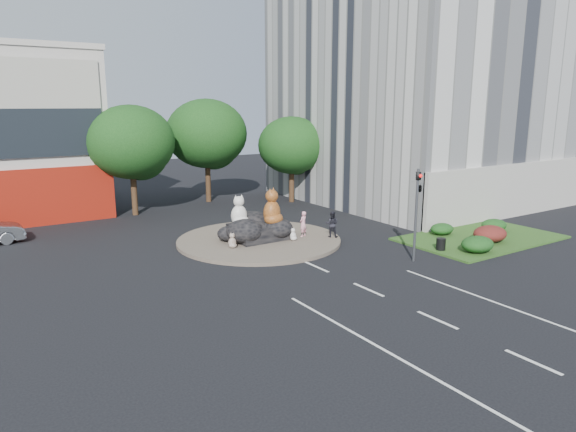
# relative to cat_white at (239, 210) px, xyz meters

# --- Properties ---
(ground) EXTENTS (120.00, 120.00, 0.00)m
(ground) POSITION_rel_cat_white_xyz_m (1.15, -10.37, -2.05)
(ground) COLOR black
(ground) RESTS_ON ground
(roundabout_island) EXTENTS (10.00, 10.00, 0.20)m
(roundabout_island) POSITION_rel_cat_white_xyz_m (1.15, -0.37, -1.95)
(roundabout_island) COLOR brown
(roundabout_island) RESTS_ON ground
(rock_plinth) EXTENTS (3.20, 2.60, 0.90)m
(rock_plinth) POSITION_rel_cat_white_xyz_m (1.15, -0.37, -1.40)
(rock_plinth) COLOR black
(rock_plinth) RESTS_ON roundabout_island
(grass_verge) EXTENTS (10.00, 6.00, 0.12)m
(grass_verge) POSITION_rel_cat_white_xyz_m (13.15, -7.37, -1.99)
(grass_verge) COLOR #23511B
(grass_verge) RESTS_ON ground
(tree_left) EXTENTS (6.46, 6.46, 8.27)m
(tree_left) POSITION_rel_cat_white_xyz_m (-2.78, 11.69, 3.20)
(tree_left) COLOR #382314
(tree_left) RESTS_ON ground
(tree_mid) EXTENTS (6.84, 6.84, 8.76)m
(tree_mid) POSITION_rel_cat_white_xyz_m (4.22, 13.69, 3.51)
(tree_mid) COLOR #382314
(tree_mid) RESTS_ON ground
(tree_right) EXTENTS (5.70, 5.70, 7.30)m
(tree_right) POSITION_rel_cat_white_xyz_m (10.22, 9.69, 2.58)
(tree_right) COLOR #382314
(tree_right) RESTS_ON ground
(hedge_near_green) EXTENTS (2.00, 1.60, 0.90)m
(hedge_near_green) POSITION_rel_cat_white_xyz_m (10.15, -9.37, -1.48)
(hedge_near_green) COLOR #123811
(hedge_near_green) RESTS_ON grass_verge
(hedge_red) EXTENTS (2.20, 1.76, 0.99)m
(hedge_red) POSITION_rel_cat_white_xyz_m (12.65, -8.37, -1.43)
(hedge_red) COLOR #471613
(hedge_red) RESTS_ON grass_verge
(hedge_mid_green) EXTENTS (1.80, 1.44, 0.81)m
(hedge_mid_green) POSITION_rel_cat_white_xyz_m (15.15, -6.87, -1.52)
(hedge_mid_green) COLOR #123811
(hedge_mid_green) RESTS_ON grass_verge
(hedge_back_green) EXTENTS (1.60, 1.28, 0.72)m
(hedge_back_green) POSITION_rel_cat_white_xyz_m (11.65, -5.57, -1.57)
(hedge_back_green) COLOR #123811
(hedge_back_green) RESTS_ON grass_verge
(traffic_light) EXTENTS (0.44, 1.24, 5.00)m
(traffic_light) POSITION_rel_cat_white_xyz_m (6.25, -8.37, 1.57)
(traffic_light) COLOR #595B60
(traffic_light) RESTS_ON ground
(street_lamp) EXTENTS (2.34, 0.22, 8.06)m
(street_lamp) POSITION_rel_cat_white_xyz_m (13.97, -2.37, 2.51)
(street_lamp) COLOR #595B60
(street_lamp) RESTS_ON ground
(cat_white) EXTENTS (1.26, 1.13, 1.90)m
(cat_white) POSITION_rel_cat_white_xyz_m (0.00, 0.00, 0.00)
(cat_white) COLOR silver
(cat_white) RESTS_ON rock_plinth
(cat_tabby) EXTENTS (1.78, 1.73, 2.27)m
(cat_tabby) POSITION_rel_cat_white_xyz_m (1.79, -0.87, 0.19)
(cat_tabby) COLOR #C47D28
(cat_tabby) RESTS_ON rock_plinth
(kitten_calico) EXTENTS (0.71, 0.70, 0.90)m
(kitten_calico) POSITION_rel_cat_white_xyz_m (-1.15, -1.31, -1.40)
(kitten_calico) COLOR white
(kitten_calico) RESTS_ON roundabout_island
(kitten_white) EXTENTS (0.58, 0.54, 0.79)m
(kitten_white) POSITION_rel_cat_white_xyz_m (2.68, -1.84, -1.45)
(kitten_white) COLOR silver
(kitten_white) RESTS_ON roundabout_island
(pedestrian_pink) EXTENTS (0.68, 0.57, 1.59)m
(pedestrian_pink) POSITION_rel_cat_white_xyz_m (3.73, -1.40, -1.05)
(pedestrian_pink) COLOR pink
(pedestrian_pink) RESTS_ON roundabout_island
(pedestrian_dark) EXTENTS (1.00, 1.00, 1.64)m
(pedestrian_dark) POSITION_rel_cat_white_xyz_m (5.15, -2.48, -1.03)
(pedestrian_dark) COLOR black
(pedestrian_dark) RESTS_ON roundabout_island
(litter_bin) EXTENTS (0.70, 0.70, 0.68)m
(litter_bin) POSITION_rel_cat_white_xyz_m (8.77, -7.96, -1.59)
(litter_bin) COLOR black
(litter_bin) RESTS_ON grass_verge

